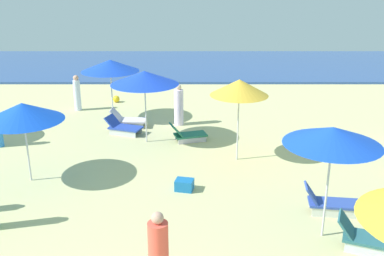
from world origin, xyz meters
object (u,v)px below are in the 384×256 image
Objects in this scene: lounge_chair_3_0 at (329,203)px; beachgoer_0 at (178,106)px; umbrella_6 at (109,66)px; cooler_box_2 at (184,185)px; lounge_chair_8_1 at (187,134)px; lounge_chair_3_1 at (368,238)px; umbrella_0 at (22,112)px; beachgoer_2 at (158,255)px; lounge_chair_8_0 at (122,127)px; lounge_chair_6_0 at (127,120)px; umbrella_8 at (144,78)px; beachgoer_7 at (76,94)px; beach_ball_1 at (116,99)px; umbrella_3 at (332,136)px; umbrella_2 at (239,87)px.

beachgoer_0 reaches higher than lounge_chair_3_0.
umbrella_6 reaches higher than cooler_box_2.
lounge_chair_3_0 is 6.30m from lounge_chair_8_1.
lounge_chair_8_1 is (-4.03, 6.74, -0.03)m from lounge_chair_3_1.
beachgoer_0 is (-4.38, 8.58, 0.48)m from lounge_chair_3_1.
umbrella_0 is at bearing 4.53° from cooler_box_2.
beachgoer_2 is at bearing 96.70° from cooler_box_2.
lounge_chair_8_1 reaches higher than lounge_chair_8_0.
umbrella_0 is 6.74m from beachgoer_0.
umbrella_6 is 2.28m from lounge_chair_6_0.
lounge_chair_8_0 is (-0.97, 0.87, -2.10)m from umbrella_8.
beachgoer_7 is (-4.50, 1.99, -0.01)m from beachgoer_0.
beachgoer_0 is 4.49m from beach_ball_1.
umbrella_6 is 4.42m from lounge_chair_8_1.
lounge_chair_8_0 is 2.38m from beachgoer_0.
beachgoer_7 is at bearing 141.83° from umbrella_6.
beachgoer_0 is (-4.01, 6.97, 0.49)m from lounge_chair_3_0.
beachgoer_0 is 5.13× the size of beach_ball_1.
lounge_chair_8_1 is (2.43, -0.79, -0.01)m from lounge_chair_8_0.
lounge_chair_3_0 is at bearing 66.27° from umbrella_3.
lounge_chair_8_1 is at bearing -88.41° from lounge_chair_8_0.
beach_ball_1 is at bearing -127.09° from beachgoer_7.
umbrella_8 is at bearing 91.53° from beachgoer_2.
cooler_box_2 is (2.33, -5.46, -0.12)m from lounge_chair_6_0.
lounge_chair_8_1 is at bearing 3.27° from umbrella_8.
umbrella_2 reaches higher than lounge_chair_3_0.
umbrella_0 is 1.66× the size of lounge_chair_8_1.
umbrella_3 is 1.80× the size of lounge_chair_8_0.
cooler_box_2 is at bearing -133.30° from lounge_chair_8_0.
umbrella_0 is at bearing 104.79° from beachgoer_7.
umbrella_8 is 1.82× the size of lounge_chair_8_1.
beachgoer_2 reaches higher than lounge_chair_3_0.
umbrella_0 reaches higher than lounge_chair_3_1.
lounge_chair_3_1 is 8.88m from umbrella_8.
umbrella_3 reaches higher than beachgoer_0.
lounge_chair_6_0 is at bearing 150.21° from beachgoer_7.
umbrella_0 is 1.70× the size of lounge_chair_6_0.
beachgoer_0 reaches higher than cooler_box_2.
umbrella_0 reaches higher than beachgoer_2.
umbrella_3 is at bearing -142.01° from lounge_chair_6_0.
cooler_box_2 is (0.41, 4.20, -0.63)m from beachgoer_2.
beachgoer_2 is at bearing -108.16° from umbrella_2.
beachgoer_7 reaches higher than lounge_chair_6_0.
umbrella_3 is 4.44m from beachgoer_2.
beachgoer_0 is 3.34× the size of cooler_box_2.
lounge_chair_3_1 is (8.59, -3.49, -1.82)m from umbrella_0.
umbrella_3 is 1.03× the size of umbrella_8.
lounge_chair_3_0 is 10.32m from umbrella_6.
beachgoer_7 is 4.90× the size of beach_ball_1.
beachgoer_0 is (2.02, 0.25, 0.49)m from lounge_chair_6_0.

